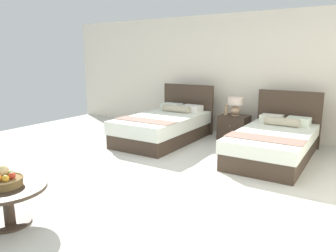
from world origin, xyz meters
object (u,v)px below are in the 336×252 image
bed_near_corner (274,142)px  table_lamp (235,104)px  vase (226,110)px  nightstand (234,128)px  coffee_table (7,196)px  fruit_bowl (4,179)px  bed_near_window (165,126)px

bed_near_corner → table_lamp: 1.42m
bed_near_corner → vase: bearing=146.8°
bed_near_corner → nightstand: 1.33m
vase → coffee_table: (-0.49, -4.49, -0.31)m
vase → fruit_bowl: vase is taller
bed_near_corner → coffee_table: (-1.70, -3.70, 0.03)m
bed_near_window → table_lamp: 1.52m
bed_near_window → fruit_bowl: 3.72m
table_lamp → coffee_table: (-0.66, -4.55, -0.43)m
nightstand → bed_near_corner: bearing=-38.8°
bed_near_window → fruit_bowl: size_ratio=6.01×
table_lamp → coffee_table: bearing=-98.2°
bed_near_corner → vase: 1.48m
bed_near_window → fruit_bowl: bed_near_window is taller
table_lamp → vase: 0.22m
bed_near_corner → coffee_table: size_ratio=2.78×
nightstand → table_lamp: table_lamp is taller
bed_near_window → bed_near_corner: size_ratio=1.00×
vase → fruit_bowl: size_ratio=0.59×
bed_near_corner → nightstand: bearing=141.2°
bed_near_corner → table_lamp: bearing=140.6°
nightstand → vase: size_ratio=2.72×
bed_near_window → vase: 1.32m
nightstand → vase: (-0.17, -0.04, 0.36)m
bed_near_corner → coffee_table: bed_near_corner is taller
bed_near_corner → table_lamp: size_ratio=5.74×
coffee_table → nightstand: bearing=81.7°
bed_near_window → fruit_bowl: (0.47, -3.69, 0.18)m
nightstand → coffee_table: (-0.66, -4.53, 0.05)m
bed_near_corner → nightstand: bed_near_corner is taller
bed_near_corner → fruit_bowl: size_ratio=6.00×
fruit_bowl → table_lamp: bearing=81.3°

